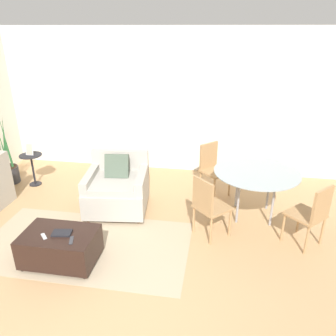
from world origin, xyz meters
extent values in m
plane|color=tan|center=(0.00, 0.00, 0.00)|extent=(20.00, 20.00, 0.00)
cube|color=white|center=(0.00, 3.79, 1.38)|extent=(12.00, 0.06, 2.75)
cube|color=tan|center=(-0.55, 1.02, 0.00)|extent=(2.79, 1.50, 0.00)
cube|color=beige|center=(-0.55, 0.43, 0.00)|extent=(2.74, 0.05, 0.00)
cube|color=beige|center=(-0.55, 0.60, 0.00)|extent=(2.74, 0.05, 0.00)
cube|color=beige|center=(-0.55, 0.77, 0.00)|extent=(2.74, 0.05, 0.00)
cube|color=beige|center=(-0.55, 0.93, 0.00)|extent=(2.74, 0.05, 0.00)
cube|color=beige|center=(-0.55, 1.10, 0.00)|extent=(2.74, 0.05, 0.00)
cube|color=beige|center=(-0.55, 1.27, 0.00)|extent=(2.74, 0.05, 0.00)
cube|color=beige|center=(-0.55, 1.43, 0.00)|extent=(2.74, 0.05, 0.00)
cube|color=beige|center=(-0.55, 1.60, 0.00)|extent=(2.74, 0.05, 0.00)
cube|color=#B2ADA3|center=(-0.39, 1.99, 0.25)|extent=(1.03, 1.04, 0.39)
cube|color=#B2ADA3|center=(-0.39, 1.95, 0.50)|extent=(0.78, 0.89, 0.10)
cube|color=#B2ADA3|center=(-0.44, 2.39, 0.66)|extent=(0.94, 0.23, 0.42)
cube|color=#B2ADA3|center=(-0.79, 1.94, 0.55)|extent=(0.22, 0.87, 0.20)
cube|color=#B2ADA3|center=(0.01, 2.04, 0.55)|extent=(0.22, 0.87, 0.20)
cylinder|color=brown|center=(-0.73, 1.56, 0.03)|extent=(0.05, 0.05, 0.06)
cylinder|color=brown|center=(0.04, 1.65, 0.03)|extent=(0.05, 0.05, 0.06)
cylinder|color=brown|center=(-0.82, 2.33, 0.03)|extent=(0.05, 0.05, 0.06)
cylinder|color=brown|center=(-0.06, 2.42, 0.03)|extent=(0.05, 0.05, 0.06)
cube|color=#4C5B4C|center=(-0.41, 2.11, 0.71)|extent=(0.39, 0.25, 0.38)
cube|color=black|center=(-0.70, 0.64, 0.23)|extent=(0.90, 0.59, 0.38)
cylinder|color=black|center=(-1.10, 0.40, 0.02)|extent=(0.04, 0.04, 0.04)
cylinder|color=black|center=(-0.30, 0.40, 0.02)|extent=(0.04, 0.04, 0.04)
cylinder|color=black|center=(-1.10, 0.89, 0.02)|extent=(0.04, 0.04, 0.04)
cylinder|color=black|center=(-0.30, 0.89, 0.02)|extent=(0.04, 0.04, 0.04)
cube|color=black|center=(-0.65, 0.64, 0.43)|extent=(0.25, 0.17, 0.02)
cube|color=#333338|center=(-0.48, 0.53, 0.42)|extent=(0.09, 0.16, 0.01)
cube|color=#B7B7BC|center=(-0.84, 0.55, 0.42)|extent=(0.12, 0.12, 0.01)
cylinder|color=#333338|center=(-2.74, 2.63, 0.15)|extent=(0.40, 0.40, 0.31)
cylinder|color=black|center=(-2.74, 2.63, 0.30)|extent=(0.37, 0.37, 0.02)
cone|color=#2D6B38|center=(-2.65, 2.63, 0.81)|extent=(0.05, 0.15, 1.02)
cone|color=#2D6B38|center=(-2.70, 2.68, 0.77)|extent=(0.16, 0.13, 0.92)
cone|color=#2D6B38|center=(-2.75, 2.72, 0.80)|extent=(0.16, 0.05, 0.99)
cone|color=#2D6B38|center=(-2.84, 2.67, 0.67)|extent=(0.09, 0.14, 0.72)
cone|color=#2D6B38|center=(-2.71, 2.60, 0.67)|extent=(0.07, 0.08, 0.72)
cylinder|color=black|center=(-2.20, 2.62, 0.59)|extent=(0.39, 0.39, 0.02)
cylinder|color=black|center=(-2.20, 2.62, 0.30)|extent=(0.04, 0.04, 0.56)
cylinder|color=black|center=(-2.20, 2.62, 0.01)|extent=(0.22, 0.22, 0.02)
cube|color=silver|center=(-2.20, 2.62, 0.70)|extent=(0.14, 0.06, 0.22)
cube|color=#B2A893|center=(-2.20, 2.61, 0.70)|extent=(0.12, 0.04, 0.19)
cube|color=silver|center=(-2.20, 2.64, 0.65)|extent=(0.02, 0.04, 0.10)
cylinder|color=#99A8AD|center=(1.73, 2.16, 0.74)|extent=(1.27, 1.27, 0.01)
cylinder|color=#99999E|center=(1.49, 1.92, 0.37)|extent=(0.04, 0.04, 0.74)
cylinder|color=#99999E|center=(1.98, 1.92, 0.37)|extent=(0.04, 0.04, 0.74)
cylinder|color=#99999E|center=(1.49, 2.41, 0.37)|extent=(0.04, 0.04, 0.74)
cylinder|color=#99999E|center=(1.98, 2.41, 0.37)|extent=(0.04, 0.04, 0.74)
cube|color=tan|center=(1.12, 1.55, 0.43)|extent=(0.59, 0.59, 0.03)
cube|color=tan|center=(0.99, 1.42, 0.68)|extent=(0.29, 0.29, 0.45)
cylinder|color=tan|center=(1.38, 1.55, 0.21)|extent=(0.03, 0.03, 0.42)
cylinder|color=tan|center=(1.12, 1.81, 0.21)|extent=(0.03, 0.03, 0.42)
cylinder|color=tan|center=(1.12, 1.30, 0.21)|extent=(0.03, 0.03, 0.42)
cylinder|color=tan|center=(0.87, 1.55, 0.21)|extent=(0.03, 0.03, 0.42)
cube|color=tan|center=(2.35, 1.55, 0.43)|extent=(0.59, 0.59, 0.03)
cube|color=tan|center=(2.48, 1.42, 0.68)|extent=(0.29, 0.29, 0.45)
cylinder|color=tan|center=(2.35, 1.81, 0.21)|extent=(0.03, 0.03, 0.42)
cylinder|color=tan|center=(2.09, 1.55, 0.21)|extent=(0.03, 0.03, 0.42)
cylinder|color=tan|center=(2.60, 1.55, 0.21)|extent=(0.03, 0.03, 0.42)
cylinder|color=tan|center=(2.35, 1.30, 0.21)|extent=(0.03, 0.03, 0.42)
cube|color=tan|center=(1.12, 2.77, 0.43)|extent=(0.59, 0.59, 0.03)
cube|color=tan|center=(0.99, 2.91, 0.68)|extent=(0.29, 0.29, 0.45)
cylinder|color=tan|center=(1.12, 2.52, 0.21)|extent=(0.03, 0.03, 0.42)
cylinder|color=tan|center=(1.38, 2.77, 0.21)|extent=(0.03, 0.03, 0.42)
cylinder|color=tan|center=(0.87, 2.77, 0.21)|extent=(0.03, 0.03, 0.42)
cylinder|color=tan|center=(1.12, 3.03, 0.21)|extent=(0.03, 0.03, 0.42)
camera|label=1|loc=(1.16, -2.42, 2.73)|focal=35.00mm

